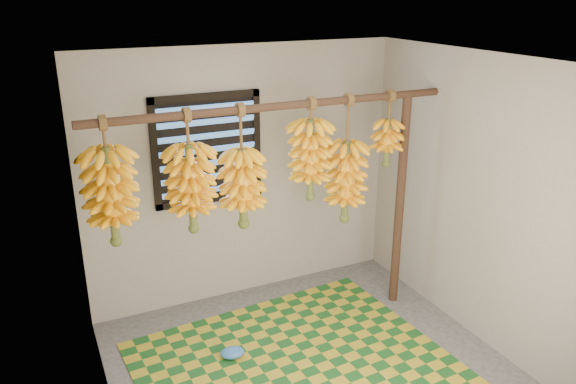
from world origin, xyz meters
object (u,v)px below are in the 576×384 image
plastic_bag (232,353)px  banana_bunch_d (310,160)px  banana_bunch_b (191,189)px  banana_bunch_e (346,182)px  support_post (400,204)px  banana_bunch_f (387,142)px  banana_bunch_a (111,197)px  banana_bunch_c (243,188)px  woven_mat (294,363)px

plastic_bag → banana_bunch_d: bearing=14.0°
banana_bunch_b → banana_bunch_e: same height
support_post → banana_bunch_f: bearing=-180.0°
banana_bunch_e → banana_bunch_f: size_ratio=1.67×
banana_bunch_a → banana_bunch_c: 0.99m
banana_bunch_a → banana_bunch_b: size_ratio=0.99×
support_post → banana_bunch_b: bearing=180.0°
woven_mat → banana_bunch_f: bearing=23.2°
banana_bunch_a → banana_bunch_f: size_ratio=1.41×
banana_bunch_e → banana_bunch_f: same height
banana_bunch_b → banana_bunch_f: bearing=-0.0°
woven_mat → plastic_bag: 0.51m
support_post → banana_bunch_c: size_ratio=2.03×
support_post → banana_bunch_e: bearing=-180.0°
banana_bunch_c → banana_bunch_e: (0.94, -0.00, -0.09)m
woven_mat → banana_bunch_f: banana_bunch_f is taller
plastic_bag → banana_bunch_f: 2.19m
support_post → banana_bunch_b: size_ratio=2.10×
banana_bunch_c → banana_bunch_f: size_ratio=1.48×
support_post → banana_bunch_a: (-2.51, 0.00, 0.47)m
plastic_bag → banana_bunch_b: bearing=135.5°
banana_bunch_c → banana_bunch_b: bearing=-180.0°
plastic_bag → banana_bunch_c: banana_bunch_c is taller
support_post → banana_bunch_d: (-0.93, 0.00, 0.54)m
banana_bunch_c → banana_bunch_d: bearing=-0.0°
banana_bunch_e → banana_bunch_a: bearing=180.0°
banana_bunch_e → support_post: bearing=0.0°
plastic_bag → banana_bunch_e: 1.70m
plastic_bag → banana_bunch_f: (1.54, 0.20, 1.55)m
banana_bunch_e → banana_bunch_d: bearing=180.0°
woven_mat → banana_bunch_a: (-1.20, 0.48, 1.46)m
banana_bunch_e → woven_mat: bearing=-146.3°
banana_bunch_a → banana_bunch_e: same height
banana_bunch_a → banana_bunch_f: bearing=-0.0°
woven_mat → plastic_bag: (-0.42, 0.28, 0.05)m
banana_bunch_f → woven_mat: bearing=-156.8°
banana_bunch_a → banana_bunch_d: 1.58m
banana_bunch_f → plastic_bag: bearing=-172.6°
banana_bunch_d → banana_bunch_f: size_ratio=1.27×
banana_bunch_a → banana_bunch_b: 0.58m
support_post → woven_mat: support_post is taller
banana_bunch_a → banana_bunch_c: size_ratio=0.96×
support_post → banana_bunch_c: 1.57m
banana_bunch_b → banana_bunch_e: 1.35m
plastic_bag → banana_bunch_a: banana_bunch_a is taller
plastic_bag → banana_bunch_c: 1.36m
support_post → woven_mat: size_ratio=0.84×
banana_bunch_a → banana_bunch_f: 2.33m
woven_mat → plastic_bag: bearing=145.9°
banana_bunch_f → banana_bunch_d: bearing=180.0°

